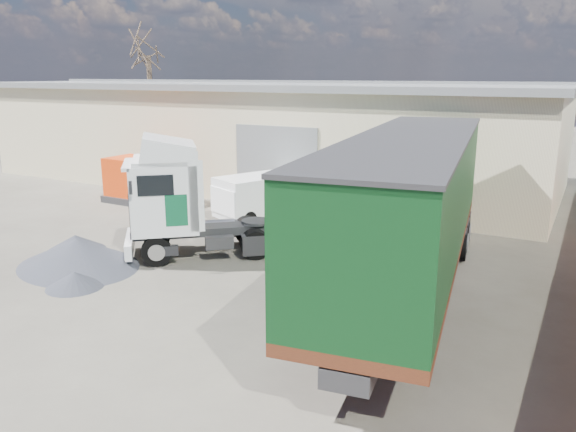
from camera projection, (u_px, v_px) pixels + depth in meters
The scene contains 8 objects.
ground at pixel (158, 290), 15.42m from camera, with size 120.00×120.00×0.00m, color #26251F.
warehouse at pixel (267, 131), 31.15m from camera, with size 30.60×12.60×5.42m.
bare_tree at pixel (148, 42), 38.85m from camera, with size 4.00×4.00×9.60m.
tractor_unit at pixel (188, 205), 18.06m from camera, with size 5.78×5.46×3.93m.
box_trailer at pixel (410, 200), 14.46m from camera, with size 4.57×13.12×4.28m.
panel_van at pixel (264, 196), 22.96m from camera, with size 3.31×4.69×1.78m.
orange_skip at pixel (141, 183), 25.74m from camera, with size 3.32×2.12×2.04m.
gravel_heap at pixel (77, 253), 17.27m from camera, with size 5.21×5.21×0.89m.
Camera 1 is at (10.08, -10.95, 5.76)m, focal length 35.00 mm.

